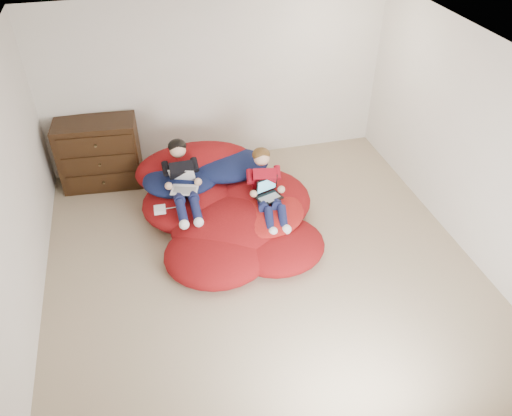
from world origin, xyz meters
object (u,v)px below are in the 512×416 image
Objects in this scene: younger_boy at (267,185)px; laptop_black at (268,192)px; beanbag_pile at (227,207)px; older_boy at (182,177)px; laptop_white at (183,183)px; dresser at (100,154)px.

laptop_black is at bearing -90.00° from younger_boy.
older_boy reaches higher than beanbag_pile.
younger_boy reaches higher than laptop_white.
laptop_white is 1.07m from laptop_black.
dresser is at bearing 138.60° from beanbag_pile.
older_boy is at bearing 156.82° from beanbag_pile.
beanbag_pile is at bearing -41.40° from dresser.
beanbag_pile is at bearing -23.18° from older_boy.
dresser reaches higher than laptop_white.
dresser is 1.56m from older_boy.
younger_boy is at bearing -36.46° from dresser.
younger_boy is (2.04, -1.51, 0.12)m from dresser.
younger_boy is at bearing -19.78° from older_boy.
dresser is 2.68× the size of laptop_white.
older_boy is (1.04, -1.15, 0.18)m from dresser.
younger_boy is 0.10m from laptop_black.
dresser is at bearing 142.12° from laptop_black.
laptop_white is at bearing -90.00° from older_boy.
beanbag_pile is 0.62m from laptop_black.
beanbag_pile reaches higher than laptop_black.
older_boy is at bearing -47.89° from dresser.
older_boy is at bearing 90.00° from laptop_white.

